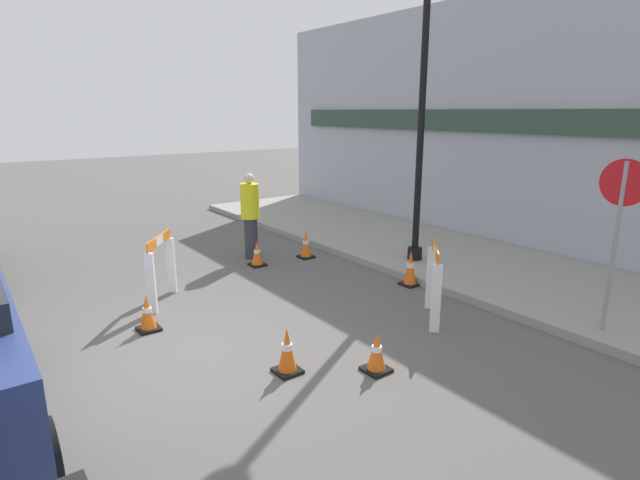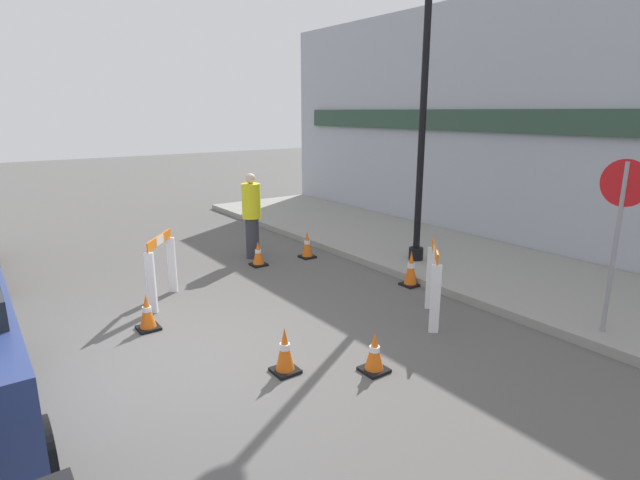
% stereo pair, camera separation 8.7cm
% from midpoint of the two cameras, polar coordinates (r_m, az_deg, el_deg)
% --- Properties ---
extents(ground_plane, '(60.00, 60.00, 0.00)m').
position_cam_midpoint_polar(ground_plane, '(6.63, -16.05, -13.10)').
color(ground_plane, '#565451').
extents(sidewalk_slab, '(18.00, 3.41, 0.14)m').
position_cam_midpoint_polar(sidewalk_slab, '(10.24, 18.56, -2.95)').
color(sidewalk_slab, gray).
rests_on(sidewalk_slab, ground_plane).
extents(storefront_facade, '(18.00, 0.22, 5.50)m').
position_cam_midpoint_polar(storefront_facade, '(11.32, 25.12, 11.89)').
color(storefront_facade, '#A3A8B2').
rests_on(storefront_facade, ground_plane).
extents(streetlamp_post, '(0.44, 0.44, 5.69)m').
position_cam_midpoint_polar(streetlamp_post, '(9.78, 12.20, 18.65)').
color(streetlamp_post, black).
rests_on(streetlamp_post, sidewalk_slab).
extents(stop_sign, '(0.60, 0.06, 2.30)m').
position_cam_midpoint_polar(stop_sign, '(7.42, 31.31, 2.05)').
color(stop_sign, gray).
rests_on(stop_sign, sidewalk_slab).
extents(barricade_0, '(0.77, 0.75, 1.14)m').
position_cam_midpoint_polar(barricade_0, '(7.49, 13.15, -4.46)').
color(barricade_0, white).
rests_on(barricade_0, ground_plane).
extents(barricade_1, '(0.84, 0.72, 1.11)m').
position_cam_midpoint_polar(barricade_1, '(8.37, -17.38, -2.82)').
color(barricade_1, white).
rests_on(barricade_1, ground_plane).
extents(traffic_cone_0, '(0.30, 0.30, 0.57)m').
position_cam_midpoint_polar(traffic_cone_0, '(6.02, -3.61, -12.55)').
color(traffic_cone_0, black).
rests_on(traffic_cone_0, ground_plane).
extents(traffic_cone_1, '(0.30, 0.30, 0.51)m').
position_cam_midpoint_polar(traffic_cone_1, '(10.04, -6.83, -1.59)').
color(traffic_cone_1, black).
rests_on(traffic_cone_1, ground_plane).
extents(traffic_cone_2, '(0.30, 0.30, 0.58)m').
position_cam_midpoint_polar(traffic_cone_2, '(10.50, -1.24, -0.56)').
color(traffic_cone_2, black).
rests_on(traffic_cone_2, ground_plane).
extents(traffic_cone_3, '(0.30, 0.30, 0.65)m').
position_cam_midpoint_polar(traffic_cone_3, '(8.97, 10.62, -3.25)').
color(traffic_cone_3, black).
rests_on(traffic_cone_3, ground_plane).
extents(traffic_cone_4, '(0.30, 0.30, 0.53)m').
position_cam_midpoint_polar(traffic_cone_4, '(7.50, -18.84, -7.88)').
color(traffic_cone_4, black).
rests_on(traffic_cone_4, ground_plane).
extents(traffic_cone_5, '(0.30, 0.30, 0.50)m').
position_cam_midpoint_polar(traffic_cone_5, '(6.08, 6.66, -12.71)').
color(traffic_cone_5, black).
rests_on(traffic_cone_5, ground_plane).
extents(person_worker, '(0.47, 0.47, 1.78)m').
position_cam_midpoint_polar(person_worker, '(10.43, -7.58, 3.03)').
color(person_worker, '#33333D').
rests_on(person_worker, ground_plane).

